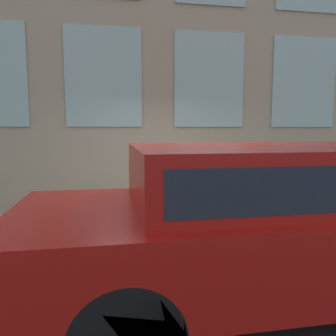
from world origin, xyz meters
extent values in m
plane|color=#2D2D30|center=(0.00, 0.00, 0.00)|extent=(80.00, 80.00, 0.00)
cube|color=#9E9B93|center=(1.19, 0.00, 0.06)|extent=(2.37, 60.00, 0.13)
cube|color=tan|center=(2.52, 0.00, 3.60)|extent=(0.30, 40.00, 7.20)
cube|color=#9EBCB2|center=(2.35, -3.25, 2.84)|extent=(0.03, 1.49, 1.94)
cube|color=#9EBCB2|center=(2.35, -1.08, 2.84)|extent=(0.03, 1.49, 1.94)
cube|color=#9EBCB2|center=(2.35, 1.08, 2.84)|extent=(0.03, 1.49, 1.94)
cylinder|color=#2D7260|center=(0.41, -0.13, 0.15)|extent=(0.34, 0.34, 0.04)
cylinder|color=#2D7260|center=(0.41, -0.13, 0.42)|extent=(0.25, 0.25, 0.58)
sphere|color=#2C5D50|center=(0.41, -0.13, 0.71)|extent=(0.27, 0.27, 0.27)
cylinder|color=black|center=(0.41, -0.13, 0.79)|extent=(0.09, 0.09, 0.11)
cylinder|color=#2D7260|center=(0.41, -0.31, 0.49)|extent=(0.09, 0.10, 0.09)
cylinder|color=#2D7260|center=(0.41, 0.04, 0.49)|extent=(0.09, 0.10, 0.09)
cylinder|color=navy|center=(0.78, 0.35, 0.42)|extent=(0.08, 0.08, 0.58)
cylinder|color=navy|center=(0.90, 0.35, 0.42)|extent=(0.08, 0.08, 0.58)
cube|color=#72288C|center=(0.84, 0.35, 0.92)|extent=(0.16, 0.11, 0.43)
cylinder|color=#72288C|center=(0.73, 0.35, 0.93)|extent=(0.07, 0.07, 0.41)
cylinder|color=#72288C|center=(0.95, 0.35, 0.93)|extent=(0.07, 0.07, 0.41)
sphere|color=brown|center=(0.84, 0.35, 1.24)|extent=(0.19, 0.19, 0.19)
cylinder|color=black|center=(-2.28, 0.92, 0.41)|extent=(0.24, 0.82, 0.82)
cylinder|color=black|center=(-0.56, 0.92, 0.41)|extent=(0.24, 0.82, 0.82)
cube|color=#A5140F|center=(-1.42, -0.69, 0.76)|extent=(1.95, 5.20, 0.70)
cube|color=#A5140F|center=(-1.42, -0.82, 1.39)|extent=(1.72, 3.22, 0.55)
cube|color=#1E232D|center=(-1.42, -0.82, 1.39)|extent=(1.73, 2.96, 0.35)
camera|label=1|loc=(-4.38, 1.01, 1.83)|focal=35.00mm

